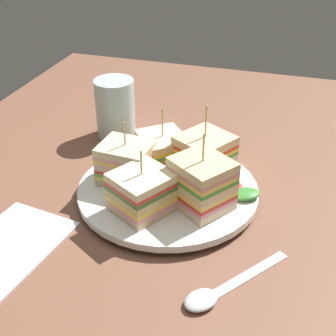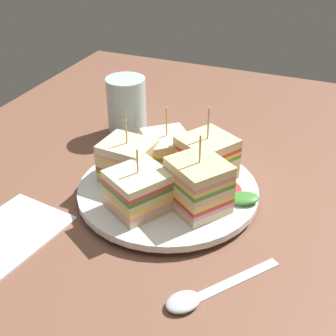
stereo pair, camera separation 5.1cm
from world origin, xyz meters
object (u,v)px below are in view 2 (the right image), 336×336
(napkin, at_px, (6,235))
(drinking_glass, at_px, (127,110))
(sandwich_wedge_1, at_px, (206,158))
(spoon, at_px, (197,296))
(sandwich_wedge_3, at_px, (127,162))
(sandwich_wedge_0, at_px, (198,185))
(plate, at_px, (168,191))
(sandwich_wedge_4, at_px, (139,190))
(sandwich_wedge_2, at_px, (167,150))
(chip_pile, at_px, (169,177))

(napkin, height_order, drinking_glass, drinking_glass)
(sandwich_wedge_1, xyz_separation_m, spoon, (0.20, 0.06, -0.04))
(sandwich_wedge_1, bearing_deg, sandwich_wedge_3, -32.87)
(sandwich_wedge_0, distance_m, sandwich_wedge_3, 0.11)
(plate, height_order, drinking_glass, drinking_glass)
(sandwich_wedge_4, bearing_deg, drinking_glass, 60.70)
(sandwich_wedge_2, height_order, spoon, sandwich_wedge_2)
(sandwich_wedge_2, distance_m, sandwich_wedge_3, 0.07)
(sandwich_wedge_0, bearing_deg, napkin, 66.92)
(sandwich_wedge_0, bearing_deg, sandwich_wedge_3, 22.60)
(spoon, bearing_deg, sandwich_wedge_3, -97.91)
(drinking_glass, bearing_deg, spoon, 37.33)
(plate, relative_size, chip_pile, 3.20)
(chip_pile, xyz_separation_m, napkin, (0.16, -0.15, -0.02))
(sandwich_wedge_0, relative_size, sandwich_wedge_1, 0.98)
(sandwich_wedge_4, xyz_separation_m, drinking_glass, (-0.21, -0.12, -0.00))
(sandwich_wedge_0, height_order, sandwich_wedge_4, sandwich_wedge_0)
(sandwich_wedge_1, height_order, chip_pile, sandwich_wedge_1)
(plate, xyz_separation_m, sandwich_wedge_2, (-0.05, -0.02, 0.03))
(sandwich_wedge_0, relative_size, sandwich_wedge_4, 1.13)
(sandwich_wedge_0, xyz_separation_m, sandwich_wedge_3, (-0.02, -0.11, -0.01))
(sandwich_wedge_0, relative_size, drinking_glass, 1.05)
(sandwich_wedge_1, distance_m, sandwich_wedge_3, 0.11)
(spoon, height_order, napkin, spoon)
(sandwich_wedge_3, bearing_deg, chip_pile, 17.13)
(napkin, xyz_separation_m, drinking_glass, (-0.30, 0.01, 0.04))
(napkin, distance_m, drinking_glass, 0.31)
(sandwich_wedge_2, height_order, chip_pile, sandwich_wedge_2)
(sandwich_wedge_4, bearing_deg, chip_pile, 19.44)
(plate, height_order, napkin, plate)
(sandwich_wedge_0, relative_size, spoon, 0.81)
(sandwich_wedge_1, relative_size, napkin, 0.72)
(sandwich_wedge_2, bearing_deg, sandwich_wedge_4, -35.67)
(plate, relative_size, sandwich_wedge_4, 2.69)
(sandwich_wedge_0, height_order, sandwich_wedge_3, sandwich_wedge_0)
(sandwich_wedge_0, relative_size, sandwich_wedge_3, 1.16)
(chip_pile, bearing_deg, sandwich_wedge_2, -153.83)
(sandwich_wedge_0, distance_m, sandwich_wedge_1, 0.07)
(sandwich_wedge_2, relative_size, sandwich_wedge_4, 1.01)
(plate, height_order, sandwich_wedge_4, sandwich_wedge_4)
(sandwich_wedge_4, bearing_deg, spoon, -101.40)
(plate, bearing_deg, napkin, -44.49)
(sandwich_wedge_1, relative_size, spoon, 0.82)
(chip_pile, xyz_separation_m, spoon, (0.17, 0.10, -0.02))
(sandwich_wedge_4, height_order, chip_pile, sandwich_wedge_4)
(sandwich_wedge_1, bearing_deg, napkin, -12.73)
(napkin, bearing_deg, sandwich_wedge_2, 148.59)
(spoon, height_order, drinking_glass, drinking_glass)
(chip_pile, distance_m, spoon, 0.20)
(plate, distance_m, chip_pile, 0.02)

